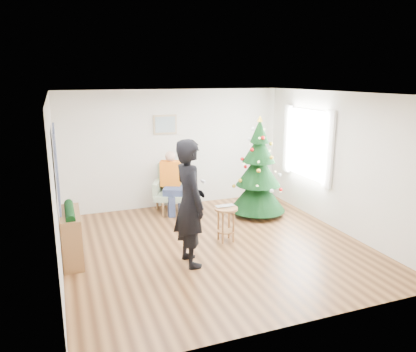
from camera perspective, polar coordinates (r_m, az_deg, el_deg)
name	(u,v)px	position (r m, az deg, el deg)	size (l,w,h in m)	color
floor	(215,245)	(7.16, 0.95, -9.74)	(5.00, 5.00, 0.00)	brown
ceiling	(215,93)	(6.57, 1.04, 11.55)	(5.00, 5.00, 0.00)	white
wall_back	(174,149)	(9.07, -4.81, 3.85)	(5.00, 5.00, 0.00)	silver
wall_front	(298,222)	(4.61, 12.52, -6.28)	(5.00, 5.00, 0.00)	silver
wall_left	(55,187)	(6.30, -20.69, -1.42)	(5.00, 5.00, 0.00)	silver
wall_right	(339,162)	(7.99, 17.94, 1.87)	(5.00, 5.00, 0.00)	silver
window_panel	(308,144)	(8.72, 13.83, 4.44)	(0.04, 1.30, 1.40)	white
curtains	(306,144)	(8.71, 13.67, 4.43)	(0.05, 1.75, 1.50)	white
christmas_tree	(258,171)	(8.49, 7.10, 0.68)	(1.16, 1.16, 2.10)	#3F2816
stool	(226,224)	(7.24, 2.54, -6.76)	(0.42, 0.42, 0.62)	brown
laptop	(226,207)	(7.13, 2.56, -4.36)	(0.34, 0.22, 0.03)	silver
armchair	(173,195)	(8.82, -4.93, -2.62)	(0.94, 0.93, 1.01)	#92A887
seated_person	(172,182)	(8.69, -5.05, -0.79)	(0.55, 0.69, 1.32)	navy
standing_man	(190,203)	(6.18, -2.57, -3.84)	(0.72, 0.47, 1.97)	black
game_controller	(203,181)	(6.12, -0.65, -0.77)	(0.04, 0.13, 0.04)	white
console	(72,237)	(6.82, -18.62, -8.08)	(0.30, 1.00, 0.80)	brown
garland	(70,211)	(6.68, -18.90, -4.72)	(0.14, 0.14, 0.90)	black
tapestry	(56,166)	(6.54, -20.54, 1.38)	(0.03, 1.50, 1.15)	black
framed_picture	(165,125)	(8.91, -6.07, 7.21)	(0.52, 0.05, 0.42)	tan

